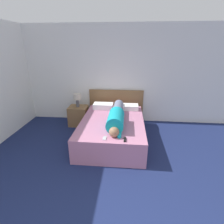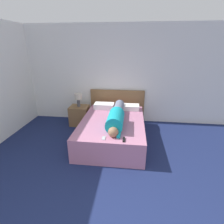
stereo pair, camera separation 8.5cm
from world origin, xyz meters
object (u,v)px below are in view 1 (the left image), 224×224
at_px(tv_remote, 125,139).
at_px(cell_phone, 105,138).
at_px(person_lying, 117,116).
at_px(bed, 113,130).
at_px(nightstand, 78,116).
at_px(table_lamp, 77,98).
at_px(pillow_second, 129,107).
at_px(pillow_near_headboard, 103,106).

relative_size(tv_remote, cell_phone, 1.15).
distance_m(person_lying, cell_phone, 0.75).
bearing_deg(bed, nightstand, 144.12).
bearing_deg(table_lamp, tv_remote, -50.76).
bearing_deg(pillow_second, bed, -115.68).
xyz_separation_m(table_lamp, tv_remote, (1.30, -1.59, -0.26)).
height_order(nightstand, person_lying, person_lying).
height_order(person_lying, cell_phone, person_lying).
xyz_separation_m(bed, cell_phone, (-0.07, -0.84, 0.25)).
relative_size(person_lying, cell_phone, 12.73).
height_order(person_lying, pillow_second, person_lying).
distance_m(nightstand, tv_remote, 2.07).
xyz_separation_m(table_lamp, person_lying, (1.10, -0.85, -0.13)).
relative_size(person_lying, pillow_near_headboard, 3.22).
bearing_deg(person_lying, pillow_near_headboard, 115.35).
height_order(person_lying, pillow_near_headboard, person_lying).
height_order(pillow_near_headboard, cell_phone, pillow_near_headboard).
distance_m(nightstand, cell_phone, 1.84).
distance_m(table_lamp, cell_phone, 1.85).
bearing_deg(table_lamp, cell_phone, -59.20).
relative_size(pillow_near_headboard, pillow_second, 1.05).
bearing_deg(cell_phone, pillow_near_headboard, 98.88).
height_order(bed, pillow_second, pillow_second).
xyz_separation_m(bed, pillow_near_headboard, (-0.32, 0.74, 0.31)).
xyz_separation_m(person_lying, pillow_second, (0.26, 0.87, -0.08)).
height_order(tv_remote, cell_phone, tv_remote).
bearing_deg(pillow_second, tv_remote, -92.15).
bearing_deg(table_lamp, person_lying, -37.75).
height_order(pillow_second, cell_phone, pillow_second).
bearing_deg(pillow_near_headboard, nightstand, -178.54).
relative_size(bed, pillow_second, 4.12).
xyz_separation_m(tv_remote, cell_phone, (-0.37, 0.02, -0.01)).
xyz_separation_m(nightstand, tv_remote, (1.30, -1.59, 0.24)).
bearing_deg(pillow_second, cell_phone, -105.00).
bearing_deg(person_lying, table_lamp, 142.25).
relative_size(bed, person_lying, 1.22).
xyz_separation_m(bed, nightstand, (-1.00, 0.73, 0.02)).
xyz_separation_m(table_lamp, pillow_second, (1.36, 0.02, -0.21)).
bearing_deg(pillow_second, person_lying, -106.76).
height_order(nightstand, cell_phone, nightstand).
relative_size(bed, tv_remote, 13.41).
xyz_separation_m(pillow_near_headboard, cell_phone, (0.25, -1.59, -0.06)).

